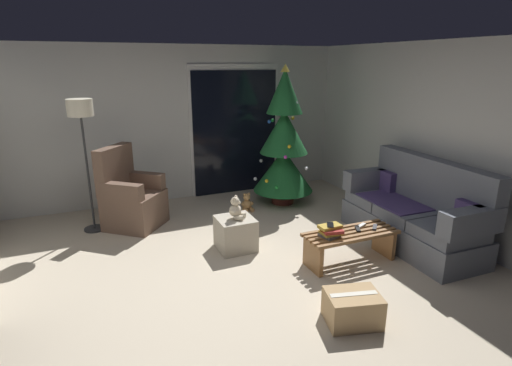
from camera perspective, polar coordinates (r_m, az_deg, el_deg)
ground_plane at (r=4.40m, az=-1.25°, el=-13.75°), size 7.00×7.00×0.00m
wall_back at (r=6.80m, az=-11.10°, el=8.16°), size 5.72×0.12×2.50m
wall_right at (r=5.61m, az=26.98°, el=4.87°), size 0.12×6.00×2.50m
patio_door_frame at (r=7.02m, az=-2.97°, el=7.48°), size 1.60×0.02×2.20m
patio_door_glass at (r=7.01m, az=-2.91°, el=7.05°), size 1.50×0.02×2.10m
couch at (r=5.49m, az=21.52°, el=-3.96°), size 0.84×1.96×1.08m
coffee_table at (r=4.79m, az=13.18°, el=-8.10°), size 1.10×0.40×0.38m
remote_graphite at (r=4.91m, az=16.44°, el=-6.02°), size 0.14×0.14×0.02m
remote_white at (r=4.92m, az=14.64°, el=-5.85°), size 0.16×0.10×0.02m
remote_black at (r=4.81m, az=14.18°, el=-6.31°), size 0.11×0.16×0.02m
book_stack at (r=4.55m, az=10.51°, el=-6.66°), size 0.26×0.24×0.13m
cell_phone at (r=4.53m, az=10.47°, el=-5.83°), size 0.13×0.16×0.01m
christmas_tree at (r=6.43m, az=3.94°, el=5.40°), size 0.96×0.96×2.20m
armchair at (r=5.89m, az=-17.27°, el=-2.13°), size 0.97×0.96×1.13m
floor_lamp at (r=5.68m, az=-23.44°, el=8.06°), size 0.32×0.32×1.78m
ottoman at (r=5.01m, az=-2.91°, el=-7.15°), size 0.44×0.44×0.40m
teddy_bear_cream at (r=4.89m, az=-2.84°, el=-3.70°), size 0.22×0.21×0.29m
teddy_bear_honey_by_tree at (r=6.28m, az=-1.27°, el=-2.87°), size 0.20×0.19×0.29m
cardboard_box_taped_mid_floor at (r=3.83m, az=13.49°, el=-16.80°), size 0.54×0.46×0.29m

